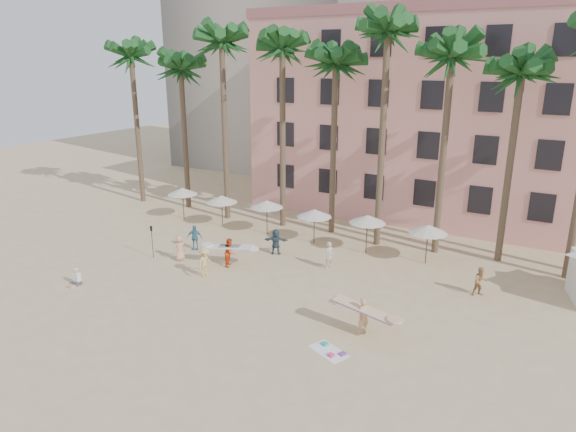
% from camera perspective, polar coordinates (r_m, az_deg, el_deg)
% --- Properties ---
extents(ground, '(120.00, 120.00, 0.00)m').
position_cam_1_polar(ground, '(26.68, -7.42, -11.43)').
color(ground, '#D1B789').
rests_on(ground, ground).
extents(pink_hotel, '(35.00, 14.00, 16.00)m').
position_cam_1_polar(pink_hotel, '(45.46, 20.18, 10.15)').
color(pink_hotel, pink).
rests_on(pink_hotel, ground).
extents(palm_row, '(44.40, 5.40, 16.30)m').
position_cam_1_polar(palm_row, '(36.35, 7.28, 17.41)').
color(palm_row, brown).
rests_on(palm_row, ground).
extents(umbrella_row, '(22.50, 2.70, 2.73)m').
position_cam_1_polar(umbrella_row, '(37.08, 0.18, 0.88)').
color(umbrella_row, '#332B23').
rests_on(umbrella_row, ground).
extents(beach_towel, '(2.05, 1.65, 0.14)m').
position_cam_1_polar(beach_towel, '(24.03, 4.69, -14.72)').
color(beach_towel, white).
rests_on(beach_towel, ground).
extents(carrier_yellow, '(3.30, 1.22, 1.88)m').
position_cam_1_polar(carrier_yellow, '(25.05, 8.42, -10.76)').
color(carrier_yellow, tan).
rests_on(carrier_yellow, ground).
extents(carrier_white, '(3.14, 1.57, 1.83)m').
position_cam_1_polar(carrier_white, '(32.83, -6.47, -3.90)').
color(carrier_white, '#DD4417').
rests_on(carrier_white, ground).
extents(beachgoers, '(19.56, 6.53, 1.87)m').
position_cam_1_polar(beachgoers, '(32.60, -2.72, -4.14)').
color(beachgoers, '#D5B671').
rests_on(beachgoers, ground).
extents(paddle, '(0.18, 0.04, 2.23)m').
position_cam_1_polar(paddle, '(34.90, -14.88, -2.35)').
color(paddle, black).
rests_on(paddle, ground).
extents(seated_man, '(0.44, 0.77, 1.00)m').
position_cam_1_polar(seated_man, '(32.56, -22.51, -6.55)').
color(seated_man, '#3F3F4C').
rests_on(seated_man, ground).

